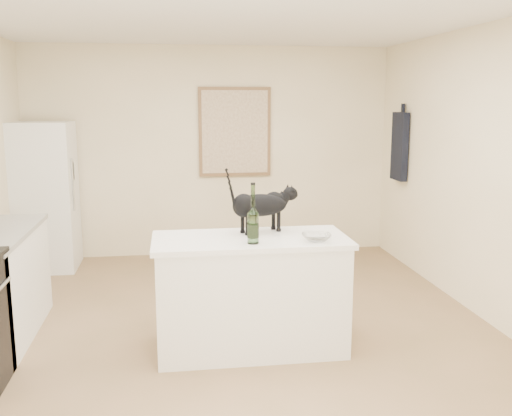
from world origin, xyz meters
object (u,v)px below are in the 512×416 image
(black_cat, at_px, (260,208))
(wine_bottle, at_px, (253,217))
(glass_bowl, at_px, (316,237))
(fridge, at_px, (44,196))

(black_cat, height_order, wine_bottle, wine_bottle)
(black_cat, relative_size, glass_bowl, 2.56)
(fridge, bearing_deg, wine_bottle, -53.23)
(wine_bottle, height_order, glass_bowl, wine_bottle)
(black_cat, xyz_separation_m, glass_bowl, (0.38, -0.34, -0.17))
(black_cat, relative_size, wine_bottle, 1.42)
(fridge, xyz_separation_m, wine_bottle, (2.04, -2.73, 0.25))
(fridge, distance_m, glass_bowl, 3.72)
(black_cat, distance_m, wine_bottle, 0.36)
(black_cat, bearing_deg, fridge, 112.10)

